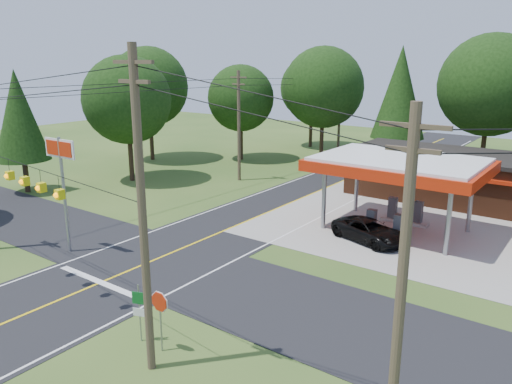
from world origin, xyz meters
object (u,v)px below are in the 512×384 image
Objects in this scene: suv_car at (369,231)px; gas_canopy at (399,167)px; octagonal_stop_sign at (160,307)px; big_stop_sign at (61,168)px.

gas_canopy is at bearing 8.19° from suv_car.
suv_car is at bearing 84.65° from octagonal_stop_sign.
gas_canopy is 4.18× the size of octagonal_stop_sign.
big_stop_sign reaches higher than suv_car.
octagonal_stop_sign is (-1.50, -16.01, 1.21)m from suv_car.
big_stop_sign is at bearing 149.31° from suv_car.
suv_car is 18.59m from big_stop_sign.
suv_car is (-0.50, -3.00, -3.58)m from gas_canopy.
octagonal_stop_sign is at bearing -96.00° from gas_canopy.
gas_canopy is 4.70m from suv_car.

